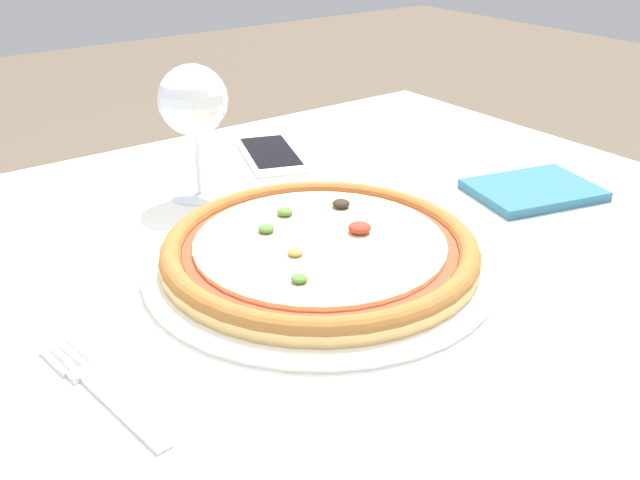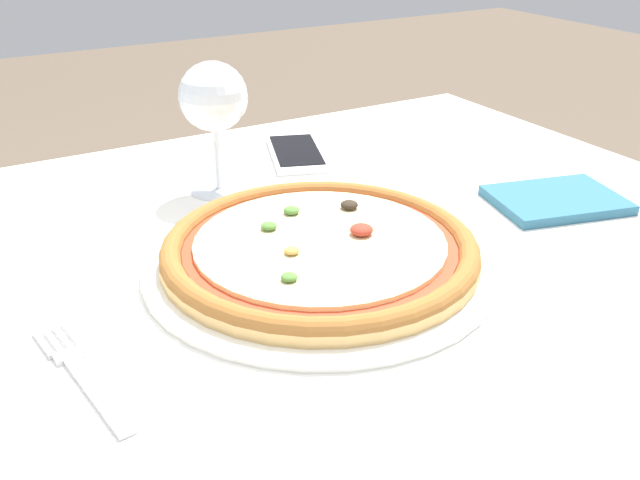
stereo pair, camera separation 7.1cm
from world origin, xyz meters
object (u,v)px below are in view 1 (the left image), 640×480
(wine_glass_far_left, at_px, (193,104))
(cell_phone, at_px, (271,154))
(pizza_plate, at_px, (320,252))
(dining_table, at_px, (305,368))
(fork, at_px, (101,388))

(wine_glass_far_left, relative_size, cell_phone, 1.02)
(pizza_plate, relative_size, wine_glass_far_left, 2.18)
(wine_glass_far_left, bearing_deg, pizza_plate, -87.56)
(dining_table, relative_size, cell_phone, 7.16)
(fork, xyz_separation_m, cell_phone, (0.38, 0.36, 0.00))
(wine_glass_far_left, bearing_deg, cell_phone, 23.13)
(pizza_plate, xyz_separation_m, cell_phone, (0.13, 0.30, -0.01))
(pizza_plate, distance_m, wine_glass_far_left, 0.26)
(pizza_plate, relative_size, fork, 2.09)
(pizza_plate, distance_m, cell_phone, 0.33)
(dining_table, height_order, pizza_plate, pizza_plate)
(cell_phone, bearing_deg, wine_glass_far_left, -156.87)
(dining_table, height_order, cell_phone, cell_phone)
(pizza_plate, distance_m, fork, 0.26)
(dining_table, distance_m, pizza_plate, 0.12)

